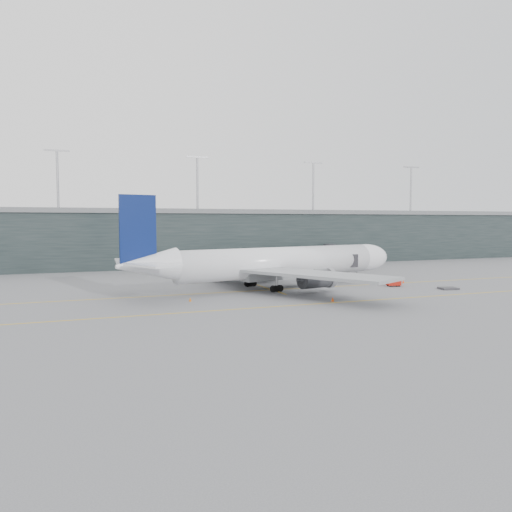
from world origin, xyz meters
name	(u,v)px	position (x,y,z in m)	size (l,w,h in m)	color
ground	(238,288)	(0.00, 0.00, 0.00)	(320.00, 320.00, 0.00)	slate
taxiline_a	(245,291)	(0.00, -4.00, 0.01)	(160.00, 0.25, 0.02)	gold
taxiline_b	(283,306)	(0.00, -20.00, 0.01)	(160.00, 0.25, 0.02)	gold
taxiline_lead_main	(230,276)	(5.00, 20.00, 0.01)	(0.25, 60.00, 0.02)	gold
terminal	(172,237)	(0.00, 58.00, 7.62)	(240.00, 36.00, 29.00)	black
main_aircraft	(277,263)	(6.94, -1.81, 4.49)	(56.75, 52.54, 16.00)	white
jet_bridge	(327,254)	(29.37, 20.39, 4.28)	(17.59, 43.77, 5.71)	#29292E
gse_cart	(394,281)	(27.79, -7.67, 0.91)	(2.72, 2.11, 1.64)	#A0160B
baggage_dolly	(448,288)	(34.36, -14.49, 0.18)	(3.01, 2.41, 0.30)	#323236
uld_a	(192,278)	(-5.79, 10.53, 0.89)	(2.11, 1.82, 1.69)	#3C3D42
uld_b	(215,277)	(-1.09, 10.88, 0.92)	(2.25, 1.98, 1.75)	#3C3D42
uld_c	(222,277)	(0.27, 10.59, 0.94)	(2.34, 2.06, 1.80)	#3C3D42
cone_nose	(403,282)	(32.51, -4.38, 0.32)	(0.40, 0.40, 0.63)	#FA3E0D
cone_wing_stbd	(333,299)	(8.58, -18.87, 0.35)	(0.44, 0.44, 0.71)	#DF4A0C
cone_wing_port	(256,278)	(8.26, 12.38, 0.31)	(0.38, 0.38, 0.61)	#ED380D
cone_tail	(190,299)	(-11.38, -11.20, 0.32)	(0.40, 0.40, 0.64)	#CD600B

